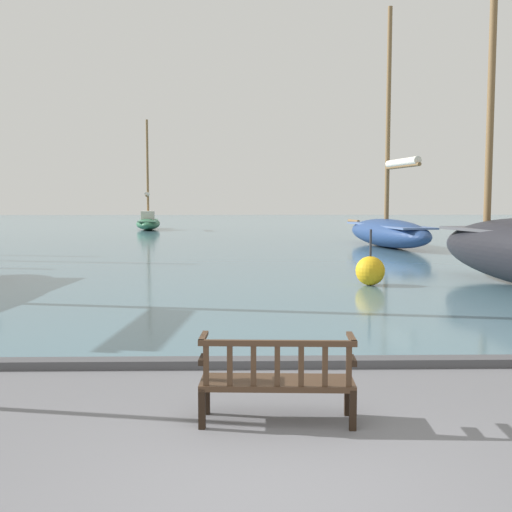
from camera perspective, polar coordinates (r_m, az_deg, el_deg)
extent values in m
plane|color=slate|center=(5.44, 1.98, -20.34)|extent=(160.00, 160.00, 0.00)
cube|color=slate|center=(48.96, -0.91, 2.44)|extent=(100.00, 80.00, 0.08)
cube|color=#4C4C50|center=(9.05, 0.60, -9.46)|extent=(40.00, 0.30, 0.12)
cube|color=black|center=(7.14, -4.42, -12.23)|extent=(0.07, 0.07, 0.42)
cube|color=black|center=(7.15, 8.16, -12.24)|extent=(0.07, 0.07, 0.42)
cube|color=black|center=(6.72, -4.83, -13.37)|extent=(0.07, 0.07, 0.42)
cube|color=black|center=(6.73, 8.61, -13.38)|extent=(0.07, 0.07, 0.42)
cube|color=#422D1E|center=(6.83, 1.89, -11.19)|extent=(1.62, 0.60, 0.06)
cube|color=#422D1E|center=(6.50, 1.91, -7.76)|extent=(1.60, 0.13, 0.06)
cube|color=#422D1E|center=(6.59, -4.46, -9.69)|extent=(0.06, 0.04, 0.41)
cube|color=#422D1E|center=(6.57, -2.35, -9.73)|extent=(0.06, 0.04, 0.41)
cube|color=#422D1E|center=(6.56, -0.22, -9.75)|extent=(0.06, 0.04, 0.41)
cube|color=#422D1E|center=(6.56, 1.91, -9.76)|extent=(0.06, 0.04, 0.41)
cube|color=#422D1E|center=(6.56, 4.03, -9.76)|extent=(0.06, 0.04, 0.41)
cube|color=#422D1E|center=(6.58, 6.15, -9.74)|extent=(0.06, 0.04, 0.41)
cube|color=#422D1E|center=(6.60, 8.26, -9.71)|extent=(0.06, 0.04, 0.41)
cube|color=black|center=(6.71, -4.77, -9.15)|extent=(0.07, 0.30, 0.06)
cube|color=#422D1E|center=(6.75, -4.70, -7.20)|extent=(0.08, 0.47, 0.04)
cube|color=black|center=(6.72, 8.56, -9.17)|extent=(0.07, 0.30, 0.06)
cube|color=#422D1E|center=(6.76, 8.49, -7.22)|extent=(0.08, 0.47, 0.04)
cylinder|color=brown|center=(19.54, 20.14, 12.75)|extent=(0.20, 0.20, 7.04)
ellipsoid|color=#2D6647|center=(47.33, -9.56, 2.85)|extent=(2.28, 5.83, 0.86)
cube|color=#5B9375|center=(47.32, -9.56, 3.13)|extent=(1.78, 5.10, 0.08)
cube|color=beige|center=(46.89, -9.59, 3.56)|extent=(1.06, 1.41, 0.66)
cylinder|color=brown|center=(47.48, -9.62, 7.54)|extent=(0.17, 0.17, 7.22)
cylinder|color=brown|center=(46.17, -9.65, 5.28)|extent=(0.40, 2.53, 0.14)
cylinder|color=silver|center=(46.18, -9.65, 5.45)|extent=(0.51, 2.29, 0.27)
ellipsoid|color=navy|center=(30.61, 11.64, 2.02)|extent=(3.35, 8.55, 1.30)
cube|color=#516B9E|center=(30.59, 11.65, 2.69)|extent=(2.68, 7.49, 0.08)
cylinder|color=brown|center=(30.99, 11.68, 12.01)|extent=(0.21, 0.21, 9.95)
cylinder|color=brown|center=(29.14, 12.89, 7.80)|extent=(0.71, 3.54, 0.17)
cylinder|color=silver|center=(29.15, 12.90, 8.13)|extent=(0.82, 3.22, 0.34)
cylinder|color=brown|center=(35.24, 8.68, 3.08)|extent=(0.41, 1.60, 0.17)
sphere|color=gold|center=(16.95, 10.12, -1.30)|extent=(0.76, 0.76, 0.76)
cylinder|color=#2D2D33|center=(16.89, 10.16, 1.17)|extent=(0.06, 0.06, 0.70)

